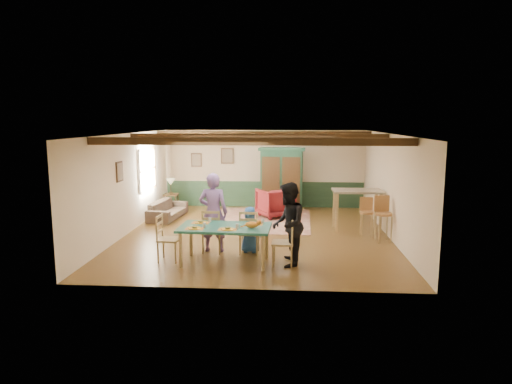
# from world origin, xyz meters

# --- Properties ---
(floor) EXTENTS (8.00, 8.00, 0.00)m
(floor) POSITION_xyz_m (0.00, 0.00, 0.00)
(floor) COLOR #533717
(floor) RESTS_ON ground
(wall_back) EXTENTS (7.00, 0.02, 2.70)m
(wall_back) POSITION_xyz_m (0.00, 4.00, 1.35)
(wall_back) COLOR beige
(wall_back) RESTS_ON floor
(wall_left) EXTENTS (0.02, 8.00, 2.70)m
(wall_left) POSITION_xyz_m (-3.50, 0.00, 1.35)
(wall_left) COLOR beige
(wall_left) RESTS_ON floor
(wall_right) EXTENTS (0.02, 8.00, 2.70)m
(wall_right) POSITION_xyz_m (3.50, 0.00, 1.35)
(wall_right) COLOR beige
(wall_right) RESTS_ON floor
(ceiling) EXTENTS (7.00, 8.00, 0.02)m
(ceiling) POSITION_xyz_m (0.00, 0.00, 2.70)
(ceiling) COLOR white
(ceiling) RESTS_ON wall_back
(wainscot_back) EXTENTS (6.95, 0.03, 0.90)m
(wainscot_back) POSITION_xyz_m (0.00, 3.98, 0.45)
(wainscot_back) COLOR #203C27
(wainscot_back) RESTS_ON floor
(ceiling_beam_front) EXTENTS (6.95, 0.16, 0.16)m
(ceiling_beam_front) POSITION_xyz_m (0.00, -2.30, 2.61)
(ceiling_beam_front) COLOR black
(ceiling_beam_front) RESTS_ON ceiling
(ceiling_beam_mid) EXTENTS (6.95, 0.16, 0.16)m
(ceiling_beam_mid) POSITION_xyz_m (0.00, 0.40, 2.61)
(ceiling_beam_mid) COLOR black
(ceiling_beam_mid) RESTS_ON ceiling
(ceiling_beam_back) EXTENTS (6.95, 0.16, 0.16)m
(ceiling_beam_back) POSITION_xyz_m (0.00, 3.00, 2.61)
(ceiling_beam_back) COLOR black
(ceiling_beam_back) RESTS_ON ceiling
(window_left) EXTENTS (0.06, 1.60, 1.30)m
(window_left) POSITION_xyz_m (-3.47, 1.70, 1.55)
(window_left) COLOR white
(window_left) RESTS_ON wall_left
(picture_left_wall) EXTENTS (0.04, 0.42, 0.52)m
(picture_left_wall) POSITION_xyz_m (-3.47, -0.60, 1.75)
(picture_left_wall) COLOR gray
(picture_left_wall) RESTS_ON wall_left
(picture_back_a) EXTENTS (0.45, 0.04, 0.55)m
(picture_back_a) POSITION_xyz_m (-1.30, 3.97, 1.80)
(picture_back_a) COLOR gray
(picture_back_a) RESTS_ON wall_back
(picture_back_b) EXTENTS (0.38, 0.04, 0.48)m
(picture_back_b) POSITION_xyz_m (-2.40, 3.97, 1.65)
(picture_back_b) COLOR gray
(picture_back_b) RESTS_ON wall_back
(dining_table) EXTENTS (1.98, 1.16, 0.81)m
(dining_table) POSITION_xyz_m (-0.51, -2.49, 0.40)
(dining_table) COLOR #1A5344
(dining_table) RESTS_ON floor
(dining_chair_far_left) EXTENTS (0.47, 0.49, 1.02)m
(dining_chair_far_left) POSITION_xyz_m (-0.90, -1.70, 0.51)
(dining_chair_far_left) COLOR #9D814E
(dining_chair_far_left) RESTS_ON floor
(dining_chair_far_right) EXTENTS (0.47, 0.49, 1.02)m
(dining_chair_far_right) POSITION_xyz_m (-0.04, -1.73, 0.51)
(dining_chair_far_right) COLOR #9D814E
(dining_chair_far_right) RESTS_ON floor
(dining_chair_end_left) EXTENTS (0.49, 0.47, 1.02)m
(dining_chair_end_left) POSITION_xyz_m (-1.74, -2.44, 0.51)
(dining_chair_end_left) COLOR #9D814E
(dining_chair_end_left) RESTS_ON floor
(dining_chair_end_right) EXTENTS (0.49, 0.47, 1.02)m
(dining_chair_end_right) POSITION_xyz_m (0.73, -2.54, 0.51)
(dining_chair_end_right) COLOR #9D814E
(dining_chair_end_right) RESTS_ON floor
(person_man) EXTENTS (0.70, 0.47, 1.86)m
(person_man) POSITION_xyz_m (-0.90, -1.61, 0.93)
(person_man) COLOR #815C9F
(person_man) RESTS_ON floor
(person_woman) EXTENTS (0.71, 0.89, 1.78)m
(person_woman) POSITION_xyz_m (0.84, -2.55, 0.89)
(person_woman) COLOR black
(person_woman) RESTS_ON floor
(person_child) EXTENTS (0.54, 0.37, 1.08)m
(person_child) POSITION_xyz_m (-0.04, -1.65, 0.54)
(person_child) COLOR #2857A0
(person_child) RESTS_ON floor
(cat) EXTENTS (0.39, 0.17, 0.19)m
(cat) POSITION_xyz_m (0.08, -2.62, 0.90)
(cat) COLOR orange
(cat) RESTS_ON dining_table
(place_setting_near_left) EXTENTS (0.44, 0.34, 0.11)m
(place_setting_near_left) POSITION_xyz_m (-1.11, -2.73, 0.86)
(place_setting_near_left) COLOR gold
(place_setting_near_left) RESTS_ON dining_table
(place_setting_near_center) EXTENTS (0.44, 0.34, 0.11)m
(place_setting_near_center) POSITION_xyz_m (-0.41, -2.76, 0.86)
(place_setting_near_center) COLOR gold
(place_setting_near_center) RESTS_ON dining_table
(place_setting_far_left) EXTENTS (0.44, 0.34, 0.11)m
(place_setting_far_left) POSITION_xyz_m (-1.09, -2.20, 0.86)
(place_setting_far_left) COLOR gold
(place_setting_far_left) RESTS_ON dining_table
(place_setting_far_right) EXTENTS (0.44, 0.34, 0.11)m
(place_setting_far_right) POSITION_xyz_m (0.10, -2.25, 0.86)
(place_setting_far_right) COLOR gold
(place_setting_far_right) RESTS_ON dining_table
(area_rug) EXTENTS (3.13, 3.68, 0.01)m
(area_rug) POSITION_xyz_m (0.01, 1.82, 0.01)
(area_rug) COLOR #C1AC8C
(area_rug) RESTS_ON floor
(armoire) EXTENTS (1.56, 0.73, 2.14)m
(armoire) POSITION_xyz_m (0.63, 3.22, 1.07)
(armoire) COLOR #163825
(armoire) RESTS_ON floor
(armchair) EXTENTS (1.34, 1.35, 0.92)m
(armchair) POSITION_xyz_m (0.44, 2.29, 0.46)
(armchair) COLOR #4A0E15
(armchair) RESTS_ON floor
(sofa) EXTENTS (0.92, 1.94, 0.55)m
(sofa) POSITION_xyz_m (-2.93, 1.90, 0.27)
(sofa) COLOR #3D3026
(sofa) RESTS_ON floor
(end_table) EXTENTS (0.48, 0.48, 0.57)m
(end_table) POSITION_xyz_m (-3.12, 3.08, 0.29)
(end_table) COLOR black
(end_table) RESTS_ON floor
(table_lamp) EXTENTS (0.32, 0.32, 0.52)m
(table_lamp) POSITION_xyz_m (-3.12, 3.08, 0.83)
(table_lamp) COLOR beige
(table_lamp) RESTS_ON end_table
(counter_table) EXTENTS (1.38, 0.82, 1.14)m
(counter_table) POSITION_xyz_m (2.76, 0.74, 0.57)
(counter_table) COLOR tan
(counter_table) RESTS_ON floor
(bar_stool_left) EXTENTS (0.38, 0.41, 1.02)m
(bar_stool_left) POSITION_xyz_m (2.93, 0.07, 0.51)
(bar_stool_left) COLOR #B07944
(bar_stool_left) RESTS_ON floor
(bar_stool_right) EXTENTS (0.47, 0.51, 1.16)m
(bar_stool_right) POSITION_xyz_m (3.24, -0.52, 0.58)
(bar_stool_right) COLOR #B07944
(bar_stool_right) RESTS_ON floor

